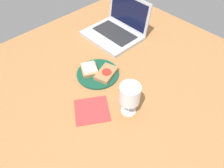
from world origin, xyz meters
TOP-DOWN VIEW (x-y plane):
  - wooden_table at (0.00, 0.00)cm, footprint 140.00×140.00cm
  - plate at (-11.76, -4.39)cm, footprint 21.04×21.04cm
  - sandwich_with_tomato at (-7.83, -2.29)cm, footprint 10.85×13.63cm
  - sandwich_with_cheese at (-15.63, -6.51)cm, footprint 11.87×11.26cm
  - wine_glass at (14.21, -9.39)cm, footprint 8.52×8.52cm
  - laptop at (-30.17, 26.33)cm, footprint 31.48×28.05cm
  - napkin at (3.20, -20.89)cm, footprint 19.50×19.74cm

SIDE VIEW (x-z plane):
  - wooden_table at x=0.00cm, z-range 0.00..3.00cm
  - napkin at x=3.20cm, z-range 3.00..3.40cm
  - plate at x=-11.76cm, z-range 3.00..4.12cm
  - sandwich_with_tomato at x=-7.83cm, z-range 3.94..6.59cm
  - sandwich_with_cheese at x=-15.63cm, z-range 4.02..6.78cm
  - laptop at x=-30.17cm, z-range -3.85..17.29cm
  - wine_glass at x=14.21cm, z-range 5.75..21.22cm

